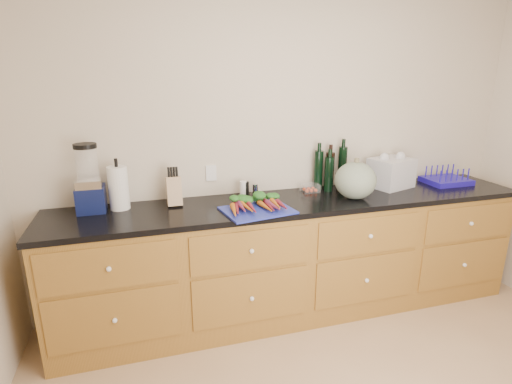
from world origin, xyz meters
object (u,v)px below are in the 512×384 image
object	(u,v)px
cutting_board	(257,210)
squash	(355,180)
knife_block	(174,191)
paper_towel	(119,188)
blender_appliance	(89,183)
carrots	(255,204)
dish_rack	(446,179)
tomato_box	(310,188)

from	to	relation	value
cutting_board	squash	world-z (taller)	squash
squash	knife_block	world-z (taller)	squash
paper_towel	blender_appliance	bearing A→B (deg)	-179.20
carrots	dish_rack	size ratio (longest dim) A/B	1.15
cutting_board	knife_block	distance (m)	0.62
paper_towel	tomato_box	world-z (taller)	paper_towel
carrots	paper_towel	xyz separation A→B (m)	(-0.91, 0.27, 0.12)
squash	dish_rack	world-z (taller)	squash
squash	tomato_box	size ratio (longest dim) A/B	2.26
blender_appliance	paper_towel	world-z (taller)	blender_appliance
blender_appliance	dish_rack	size ratio (longest dim) A/B	1.32
tomato_box	dish_rack	distance (m)	1.24
cutting_board	dish_rack	xyz separation A→B (m)	(1.78, 0.24, 0.03)
dish_rack	cutting_board	bearing A→B (deg)	-172.32
squash	tomato_box	distance (m)	0.38
squash	blender_appliance	distance (m)	1.91
carrots	squash	xyz separation A→B (m)	(0.79, 0.03, 0.10)
cutting_board	blender_appliance	bearing A→B (deg)	163.84
carrots	tomato_box	xyz separation A→B (m)	(0.54, 0.28, -0.00)
squash	dish_rack	xyz separation A→B (m)	(0.98, 0.16, -0.10)
blender_appliance	paper_towel	distance (m)	0.19
knife_block	paper_towel	bearing A→B (deg)	176.95
paper_towel	carrots	bearing A→B (deg)	-16.71
carrots	blender_appliance	xyz separation A→B (m)	(-1.10, 0.27, 0.17)
blender_appliance	tomato_box	xyz separation A→B (m)	(1.64, 0.01, -0.17)
squash	knife_block	size ratio (longest dim) A/B	1.51
knife_block	blender_appliance	bearing A→B (deg)	178.22
squash	knife_block	distance (m)	1.35
tomato_box	cutting_board	bearing A→B (deg)	-148.59
squash	knife_block	bearing A→B (deg)	170.43
dish_rack	blender_appliance	bearing A→B (deg)	178.46
squash	tomato_box	world-z (taller)	squash
carrots	tomato_box	world-z (taller)	carrots
carrots	squash	bearing A→B (deg)	2.11
knife_block	cutting_board	bearing A→B (deg)	-29.24
paper_towel	tomato_box	distance (m)	1.46
carrots	paper_towel	bearing A→B (deg)	163.29
dish_rack	squash	bearing A→B (deg)	-170.52
carrots	knife_block	bearing A→B (deg)	154.67
cutting_board	blender_appliance	world-z (taller)	blender_appliance
squash	dish_rack	size ratio (longest dim) A/B	0.88
cutting_board	blender_appliance	xyz separation A→B (m)	(-1.10, 0.32, 0.20)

